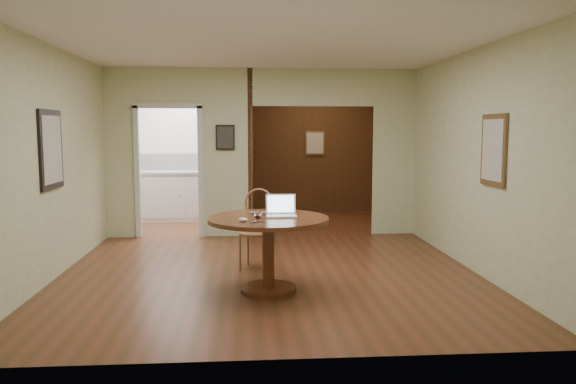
{
  "coord_description": "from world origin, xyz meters",
  "views": [
    {
      "loc": [
        -0.27,
        -6.56,
        1.73
      ],
      "look_at": [
        0.21,
        -0.2,
        1.02
      ],
      "focal_mm": 35.0,
      "sensor_mm": 36.0,
      "label": 1
    }
  ],
  "objects": [
    {
      "name": "kitchen_cabinet",
      "position": [
        -1.35,
        4.2,
        0.47
      ],
      "size": [
        2.06,
        0.6,
        0.94
      ],
      "color": "silver",
      "rests_on": "ground"
    },
    {
      "name": "wine_glass",
      "position": [
        -0.15,
        -0.78,
        0.85
      ],
      "size": [
        0.08,
        0.08,
        0.09
      ],
      "primitive_type": null,
      "color": "white",
      "rests_on": "dining_table"
    },
    {
      "name": "closed_laptop",
      "position": [
        -0.08,
        -0.48,
        0.82
      ],
      "size": [
        0.32,
        0.22,
        0.02
      ],
      "primitive_type": "imported",
      "rotation": [
        0.0,
        0.0,
        0.12
      ],
      "color": "#A7A6AB",
      "rests_on": "dining_table"
    },
    {
      "name": "pen",
      "position": [
        -0.17,
        -1.03,
        0.81
      ],
      "size": [
        0.13,
        0.08,
        0.01
      ],
      "primitive_type": "cylinder",
      "rotation": [
        0.0,
        1.57,
        0.55
      ],
      "color": "#0C1357",
      "rests_on": "dining_table"
    },
    {
      "name": "floor",
      "position": [
        0.0,
        0.0,
        0.0
      ],
      "size": [
        5.0,
        5.0,
        0.0
      ],
      "primitive_type": "plane",
      "color": "#4F2D16",
      "rests_on": "ground"
    },
    {
      "name": "dining_table",
      "position": [
        -0.04,
        -0.7,
        0.6
      ],
      "size": [
        1.29,
        1.29,
        0.8
      ],
      "rotation": [
        0.0,
        0.0,
        -0.07
      ],
      "color": "#5F2F17",
      "rests_on": "ground"
    },
    {
      "name": "open_laptop",
      "position": [
        0.1,
        -0.61,
        0.87
      ],
      "size": [
        0.33,
        0.29,
        0.23
      ],
      "rotation": [
        0.0,
        0.0,
        -0.03
      ],
      "color": "white",
      "rests_on": "dining_table"
    },
    {
      "name": "chair",
      "position": [
        -0.14,
        0.35,
        0.55
      ],
      "size": [
        0.54,
        0.54,
        0.99
      ],
      "rotation": [
        0.0,
        0.0,
        -0.34
      ],
      "color": "brown",
      "rests_on": "ground"
    },
    {
      "name": "mouse",
      "position": [
        -0.3,
        -0.98,
        0.83
      ],
      "size": [
        0.12,
        0.09,
        0.04
      ],
      "primitive_type": "ellipsoid",
      "rotation": [
        0.0,
        0.0,
        -0.33
      ],
      "color": "white",
      "rests_on": "dining_table"
    },
    {
      "name": "room_shell",
      "position": [
        -0.47,
        3.1,
        1.29
      ],
      "size": [
        5.2,
        7.5,
        5.0
      ],
      "color": "white",
      "rests_on": "ground"
    },
    {
      "name": "grocery_bag",
      "position": [
        -0.75,
        4.2,
        1.11
      ],
      "size": [
        0.37,
        0.33,
        0.34
      ],
      "primitive_type": "ellipsoid",
      "rotation": [
        0.0,
        0.0,
        0.14
      ],
      "color": "beige",
      "rests_on": "kitchen_cabinet"
    }
  ]
}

